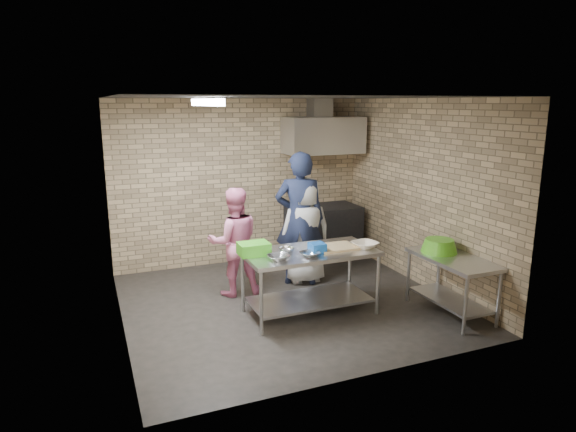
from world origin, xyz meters
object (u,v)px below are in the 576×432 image
(green_basin, at_px, (439,246))
(bottle_green, at_px, (342,139))
(side_counter, at_px, (451,285))
(man_navy, at_px, (300,219))
(woman_pink, at_px, (234,242))
(bottle_red, at_px, (321,139))
(green_crate, at_px, (254,249))
(woman_white, at_px, (305,230))
(stove, at_px, (323,232))
(blue_tub, at_px, (317,248))
(prep_table, at_px, (310,282))

(green_basin, xyz_separation_m, bottle_green, (0.02, 2.74, 1.18))
(side_counter, distance_m, man_navy, 2.29)
(man_navy, bearing_deg, bottle_green, -112.29)
(green_basin, distance_m, woman_pink, 2.73)
(bottle_red, bearing_deg, man_navy, -127.05)
(bottle_green, bearing_deg, bottle_red, 180.00)
(side_counter, bearing_deg, green_crate, 160.85)
(woman_pink, bearing_deg, man_navy, -170.44)
(green_basin, height_order, woman_white, woman_white)
(bottle_red, xyz_separation_m, bottle_green, (0.40, 0.00, -0.01))
(man_navy, bearing_deg, woman_pink, 28.85)
(green_basin, bearing_deg, stove, 99.76)
(woman_pink, bearing_deg, woman_white, -170.00)
(bottle_red, bearing_deg, blue_tub, -116.60)
(green_basin, xyz_separation_m, man_navy, (-1.31, 1.51, 0.15))
(stove, xyz_separation_m, man_navy, (-0.88, -0.99, 0.53))
(prep_table, relative_size, woman_pink, 1.09)
(side_counter, distance_m, stove, 2.79)
(green_basin, relative_size, woman_white, 0.29)
(side_counter, distance_m, bottle_red, 3.44)
(side_counter, distance_m, blue_tub, 1.78)
(bottle_red, xyz_separation_m, woman_pink, (-1.94, -1.31, -1.27))
(green_crate, relative_size, green_basin, 0.80)
(man_navy, bearing_deg, green_crate, 67.62)
(blue_tub, bearing_deg, side_counter, -20.44)
(side_counter, xyz_separation_m, bottle_red, (-0.40, 2.99, 1.65))
(green_crate, distance_m, man_navy, 1.39)
(blue_tub, relative_size, bottle_green, 1.23)
(bottle_red, height_order, woman_white, bottle_red)
(green_crate, relative_size, man_navy, 0.19)
(prep_table, relative_size, side_counter, 1.38)
(prep_table, relative_size, bottle_red, 9.20)
(woman_white, bearing_deg, blue_tub, 77.03)
(man_navy, bearing_deg, bottle_red, -102.16)
(side_counter, xyz_separation_m, green_crate, (-2.35, 0.82, 0.53))
(stove, xyz_separation_m, green_basin, (0.43, -2.50, 0.38))
(bottle_red, bearing_deg, green_crate, -131.87)
(green_basin, distance_m, bottle_green, 2.98)
(blue_tub, relative_size, bottle_red, 1.02)
(woman_white, bearing_deg, man_navy, 13.14)
(bottle_green, bearing_deg, green_basin, -90.42)
(stove, bearing_deg, green_basin, -80.24)
(stove, height_order, green_crate, green_crate)
(bottle_red, height_order, woman_pink, bottle_red)
(bottle_green, bearing_deg, prep_table, -125.71)
(man_navy, height_order, woman_white, man_navy)
(green_crate, bearing_deg, green_basin, -13.66)
(green_crate, relative_size, bottle_green, 2.45)
(stove, height_order, man_navy, man_navy)
(stove, relative_size, green_basin, 2.61)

